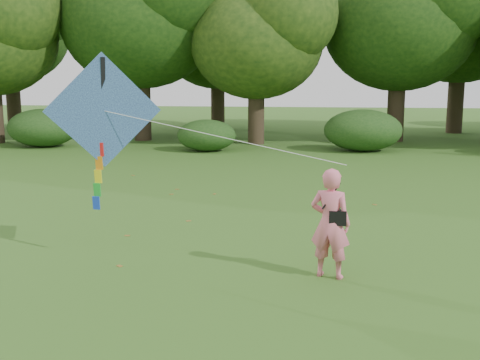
# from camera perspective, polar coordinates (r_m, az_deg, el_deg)

# --- Properties ---
(ground) EXTENTS (100.00, 100.00, 0.00)m
(ground) POSITION_cam_1_polar(r_m,az_deg,el_deg) (10.20, 3.48, -10.47)
(ground) COLOR #265114
(ground) RESTS_ON ground
(man_kite_flyer) EXTENTS (0.82, 0.66, 1.96)m
(man_kite_flyer) POSITION_cam_1_polar(r_m,az_deg,el_deg) (10.67, 8.56, -4.08)
(man_kite_flyer) COLOR #E86D83
(man_kite_flyer) RESTS_ON ground
(crossbody_bag) EXTENTS (0.43, 0.20, 0.74)m
(crossbody_bag) POSITION_cam_1_polar(r_m,az_deg,el_deg) (10.62, 9.21, -3.46)
(crossbody_bag) COLOR black
(crossbody_bag) RESTS_ON ground
(flying_kite) EXTENTS (5.48, 1.06, 2.98)m
(flying_kite) POSITION_cam_1_polar(r_m,az_deg,el_deg) (11.55, -12.80, 6.17)
(flying_kite) COLOR #223796
(flying_kite) RESTS_ON ground
(tree_line) EXTENTS (54.70, 15.30, 9.48)m
(tree_line) POSITION_cam_1_polar(r_m,az_deg,el_deg) (32.48, 8.67, 13.81)
(tree_line) COLOR #3A2D1E
(tree_line) RESTS_ON ground
(shrub_band) EXTENTS (39.15, 3.22, 1.88)m
(shrub_band) POSITION_cam_1_polar(r_m,az_deg,el_deg) (27.29, 3.80, 4.58)
(shrub_band) COLOR #264919
(shrub_band) RESTS_ON ground
(fallen_leaves) EXTENTS (11.24, 13.12, 0.01)m
(fallen_leaves) POSITION_cam_1_polar(r_m,az_deg,el_deg) (15.41, -3.68, -3.20)
(fallen_leaves) COLOR brown
(fallen_leaves) RESTS_ON ground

